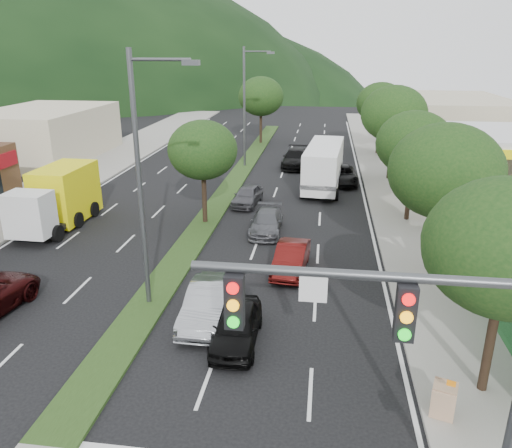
# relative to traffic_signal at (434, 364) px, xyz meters

# --- Properties ---
(sidewalk_right) EXTENTS (5.00, 90.00, 0.15)m
(sidewalk_right) POSITION_rel_traffic_signal_xyz_m (3.47, 26.54, -4.57)
(sidewalk_right) COLOR gray
(sidewalk_right) RESTS_ON ground
(sidewalk_left) EXTENTS (6.00, 90.00, 0.15)m
(sidewalk_left) POSITION_rel_traffic_signal_xyz_m (-22.03, 26.54, -4.57)
(sidewalk_left) COLOR gray
(sidewalk_left) RESTS_ON ground
(median) EXTENTS (1.60, 56.00, 0.12)m
(median) POSITION_rel_traffic_signal_xyz_m (-9.03, 29.54, -4.59)
(median) COLOR #1E3212
(median) RESTS_ON ground
(traffic_signal) EXTENTS (6.12, 0.40, 7.00)m
(traffic_signal) POSITION_rel_traffic_signal_xyz_m (0.00, 0.00, 0.00)
(traffic_signal) COLOR #47494C
(traffic_signal) RESTS_ON ground
(bldg_left_far) EXTENTS (9.00, 14.00, 4.60)m
(bldg_left_far) POSITION_rel_traffic_signal_xyz_m (-28.03, 35.54, -2.35)
(bldg_left_far) COLOR beige
(bldg_left_far) RESTS_ON ground
(bldg_right_far) EXTENTS (10.00, 16.00, 5.20)m
(bldg_right_far) POSITION_rel_traffic_signal_xyz_m (10.47, 45.54, -2.05)
(bldg_right_far) COLOR beige
(bldg_right_far) RESTS_ON ground
(tree_r_a) EXTENTS (4.60, 4.60, 6.63)m
(tree_r_a) POSITION_rel_traffic_signal_xyz_m (2.97, 5.54, 0.17)
(tree_r_a) COLOR black
(tree_r_a) RESTS_ON sidewalk_right
(tree_r_b) EXTENTS (4.80, 4.80, 6.94)m
(tree_r_b) POSITION_rel_traffic_signal_xyz_m (2.97, 13.54, 0.39)
(tree_r_b) COLOR black
(tree_r_b) RESTS_ON sidewalk_right
(tree_r_c) EXTENTS (4.40, 4.40, 6.48)m
(tree_r_c) POSITION_rel_traffic_signal_xyz_m (2.97, 21.54, 0.10)
(tree_r_c) COLOR black
(tree_r_c) RESTS_ON sidewalk_right
(tree_r_d) EXTENTS (5.00, 5.00, 7.17)m
(tree_r_d) POSITION_rel_traffic_signal_xyz_m (2.97, 31.54, 0.54)
(tree_r_d) COLOR black
(tree_r_d) RESTS_ON sidewalk_right
(tree_r_e) EXTENTS (4.60, 4.60, 6.71)m
(tree_r_e) POSITION_rel_traffic_signal_xyz_m (2.97, 41.54, 0.25)
(tree_r_e) COLOR black
(tree_r_e) RESTS_ON sidewalk_right
(tree_med_near) EXTENTS (4.00, 4.00, 6.02)m
(tree_med_near) POSITION_rel_traffic_signal_xyz_m (-9.03, 19.54, -0.22)
(tree_med_near) COLOR black
(tree_med_near) RESTS_ON median
(tree_med_far) EXTENTS (4.80, 4.80, 6.94)m
(tree_med_far) POSITION_rel_traffic_signal_xyz_m (-9.03, 45.54, 0.36)
(tree_med_far) COLOR black
(tree_med_far) RESTS_ON median
(streetlight_near) EXTENTS (2.60, 0.25, 10.00)m
(streetlight_near) POSITION_rel_traffic_signal_xyz_m (-8.82, 9.54, 0.94)
(streetlight_near) COLOR #47494C
(streetlight_near) RESTS_ON ground
(streetlight_mid) EXTENTS (2.60, 0.25, 10.00)m
(streetlight_mid) POSITION_rel_traffic_signal_xyz_m (-8.82, 34.54, 0.94)
(streetlight_mid) COLOR #47494C
(streetlight_mid) RESTS_ON ground
(sedan_silver) EXTENTS (1.54, 4.40, 1.45)m
(sedan_silver) POSITION_rel_traffic_signal_xyz_m (-6.30, 8.63, -3.92)
(sedan_silver) COLOR #929499
(sedan_silver) RESTS_ON ground
(car_queue_a) EXTENTS (1.62, 3.90, 1.32)m
(car_queue_a) POSITION_rel_traffic_signal_xyz_m (-4.94, 7.22, -3.98)
(car_queue_a) COLOR black
(car_queue_a) RESTS_ON ground
(car_queue_b) EXTENTS (1.74, 4.18, 1.21)m
(car_queue_b) POSITION_rel_traffic_signal_xyz_m (-5.22, 18.53, -4.04)
(car_queue_b) COLOR #515256
(car_queue_b) RESTS_ON ground
(car_queue_c) EXTENTS (1.70, 4.05, 1.30)m
(car_queue_c) POSITION_rel_traffic_signal_xyz_m (-3.46, 13.53, -3.99)
(car_queue_c) COLOR #4E0E0D
(car_queue_c) RESTS_ON ground
(car_queue_d) EXTENTS (2.58, 4.97, 1.34)m
(car_queue_d) POSITION_rel_traffic_signal_xyz_m (-0.73, 29.93, -3.98)
(car_queue_d) COLOR black
(car_queue_d) RESTS_ON ground
(car_queue_e) EXTENTS (1.95, 3.96, 1.30)m
(car_queue_e) POSITION_rel_traffic_signal_xyz_m (-7.09, 23.53, -4.00)
(car_queue_e) COLOR #47464B
(car_queue_e) RESTS_ON ground
(car_queue_f) EXTENTS (2.33, 5.33, 1.53)m
(car_queue_f) POSITION_rel_traffic_signal_xyz_m (-4.60, 35.06, -3.88)
(car_queue_f) COLOR black
(car_queue_f) RESTS_ON ground
(box_truck) EXTENTS (2.77, 6.83, 3.34)m
(box_truck) POSITION_rel_traffic_signal_xyz_m (-17.39, 18.11, -3.06)
(box_truck) COLOR silver
(box_truck) RESTS_ON ground
(motorhome) EXTENTS (3.22, 8.55, 3.21)m
(motorhome) POSITION_rel_traffic_signal_xyz_m (-2.13, 28.45, -2.93)
(motorhome) COLOR white
(motorhome) RESTS_ON ground
(a_frame_sign) EXTENTS (0.83, 0.90, 1.45)m
(a_frame_sign) POSITION_rel_traffic_signal_xyz_m (1.47, 4.04, -3.85)
(a_frame_sign) COLOR tan
(a_frame_sign) RESTS_ON sidewalk_right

